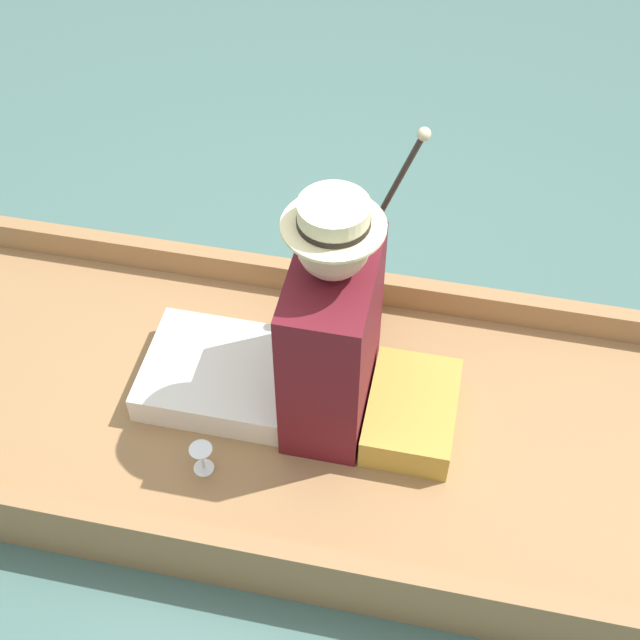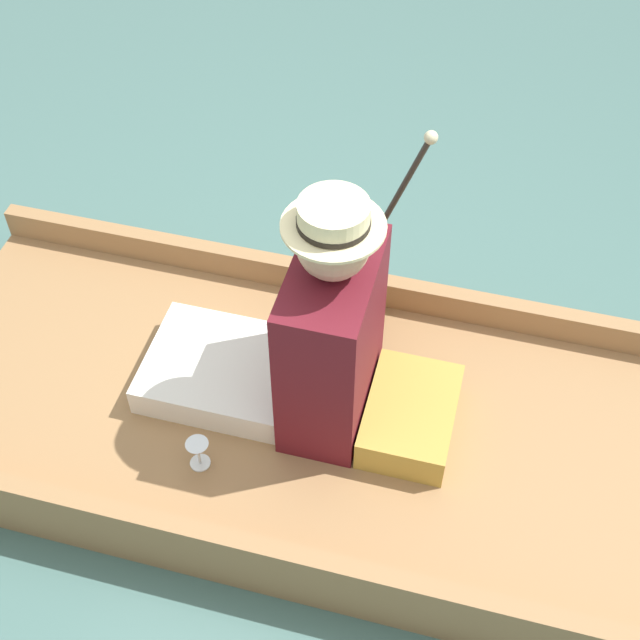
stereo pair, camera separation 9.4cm
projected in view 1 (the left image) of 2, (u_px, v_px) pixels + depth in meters
ground_plane at (290, 434)px, 3.15m from camera, size 16.00×16.00×0.00m
punt_boat at (289, 420)px, 3.09m from camera, size 1.20×2.65×0.27m
seat_cushion at (412, 412)px, 2.95m from camera, size 0.41×0.29×0.13m
seated_person at (307, 338)px, 2.82m from camera, size 0.47×0.79×0.90m
teddy_bear at (357, 284)px, 3.17m from camera, size 0.28×0.16×0.39m
wine_glass at (201, 454)px, 2.82m from camera, size 0.07×0.07×0.11m
walking_cane at (381, 212)px, 2.96m from camera, size 0.04×0.32×0.86m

